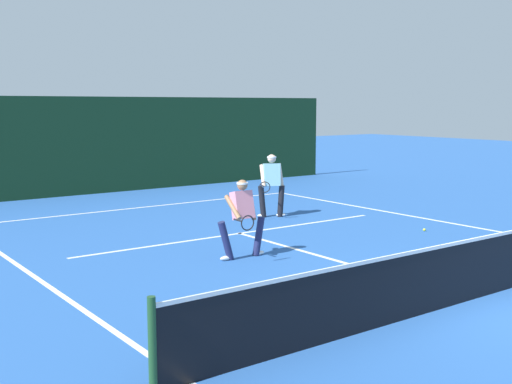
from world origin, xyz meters
TOP-DOWN VIEW (x-y plane):
  - ground_plane at (0.00, 0.00)m, footprint 80.00×80.00m
  - court_line_baseline_far at (0.00, 11.14)m, footprint 10.15×0.10m
  - court_line_sideline_left at (-5.07, 0.00)m, footprint 0.10×22.29m
  - court_line_service at (0.00, 6.32)m, footprint 8.27×0.10m
  - court_line_centre at (0.00, 3.20)m, footprint 0.10×6.40m
  - tennis_net at (0.00, 0.00)m, footprint 11.12×0.09m
  - player_near at (-1.33, 4.32)m, footprint 1.08×0.87m
  - player_far at (1.95, 7.63)m, footprint 1.03×0.81m
  - tennis_ball at (3.70, 3.93)m, footprint 0.07×0.07m
  - back_fence_windscreen at (0.00, 14.77)m, footprint 19.65×0.12m

SIDE VIEW (x-z plane):
  - ground_plane at x=0.00m, z-range 0.00..0.00m
  - court_line_baseline_far at x=0.00m, z-range 0.00..0.01m
  - court_line_sideline_left at x=-5.07m, z-range 0.00..0.01m
  - court_line_service at x=0.00m, z-range 0.00..0.01m
  - court_line_centre at x=0.00m, z-range 0.00..0.01m
  - tennis_ball at x=3.70m, z-range 0.00..0.07m
  - tennis_net at x=0.00m, z-range -0.03..1.03m
  - player_near at x=-1.33m, z-range 0.07..1.63m
  - player_far at x=1.95m, z-range 0.09..1.78m
  - back_fence_windscreen at x=0.00m, z-range 0.00..3.26m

